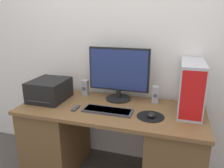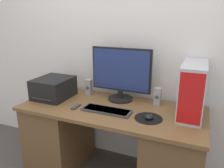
{
  "view_description": "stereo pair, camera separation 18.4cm",
  "coord_description": "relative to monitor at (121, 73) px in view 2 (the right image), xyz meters",
  "views": [
    {
      "loc": [
        0.52,
        -1.35,
        1.48
      ],
      "look_at": [
        0.01,
        0.34,
        0.93
      ],
      "focal_mm": 35.0,
      "sensor_mm": 36.0,
      "label": 1
    },
    {
      "loc": [
        0.7,
        -1.28,
        1.48
      ],
      "look_at": [
        0.01,
        0.34,
        0.93
      ],
      "focal_mm": 35.0,
      "sensor_mm": 36.0,
      "label": 2
    }
  ],
  "objects": [
    {
      "name": "printer",
      "position": [
        -0.63,
        -0.2,
        -0.17
      ],
      "size": [
        0.32,
        0.36,
        0.19
      ],
      "color": "black",
      "rests_on": "desk"
    },
    {
      "name": "speaker_right",
      "position": [
        0.35,
        0.01,
        -0.18
      ],
      "size": [
        0.06,
        0.06,
        0.16
      ],
      "color": "#99999E",
      "rests_on": "desk"
    },
    {
      "name": "mouse",
      "position": [
        0.35,
        -0.32,
        -0.24
      ],
      "size": [
        0.07,
        0.07,
        0.04
      ],
      "color": "black",
      "rests_on": "mousepad"
    },
    {
      "name": "desk",
      "position": [
        -0.01,
        -0.21,
        -0.61
      ],
      "size": [
        1.59,
        0.68,
        0.72
      ],
      "color": "brown",
      "rests_on": "ground_plane"
    },
    {
      "name": "speaker_left",
      "position": [
        -0.35,
        0.0,
        -0.18
      ],
      "size": [
        0.06,
        0.06,
        0.16
      ],
      "color": "#99999E",
      "rests_on": "desk"
    },
    {
      "name": "mousepad",
      "position": [
        0.35,
        -0.3,
        -0.26
      ],
      "size": [
        0.22,
        0.22,
        0.0
      ],
      "color": "black",
      "rests_on": "desk"
    },
    {
      "name": "remote_control",
      "position": [
        -0.29,
        -0.34,
        -0.26
      ],
      "size": [
        0.03,
        0.11,
        0.02
      ],
      "color": "#38383D",
      "rests_on": "desk"
    },
    {
      "name": "computer_tower",
      "position": [
        0.64,
        -0.09,
        -0.05
      ],
      "size": [
        0.18,
        0.47,
        0.42
      ],
      "color": "#B2B2B7",
      "rests_on": "desk"
    },
    {
      "name": "monitor",
      "position": [
        0.0,
        0.0,
        0.0
      ],
      "size": [
        0.57,
        0.24,
        0.49
      ],
      "color": "black",
      "rests_on": "desk"
    },
    {
      "name": "wall_back",
      "position": [
        -0.01,
        0.18,
        0.37
      ],
      "size": [
        6.4,
        0.05,
        2.7
      ],
      "color": "white",
      "rests_on": "ground_plane"
    },
    {
      "name": "keyboard",
      "position": [
        -0.01,
        -0.3,
        -0.25
      ],
      "size": [
        0.42,
        0.14,
        0.02
      ],
      "color": "#3D3D42",
      "rests_on": "desk"
    }
  ]
}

